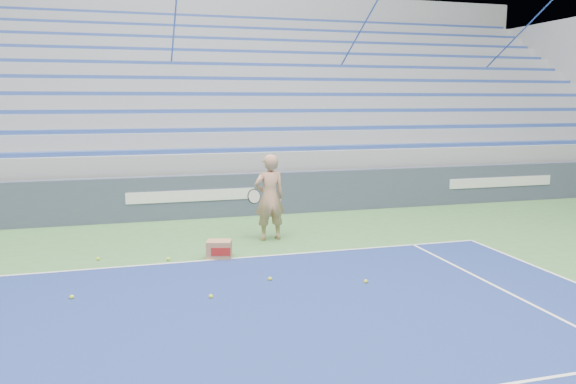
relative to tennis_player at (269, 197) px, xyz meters
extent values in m
cube|color=white|center=(-1.37, -1.28, -0.91)|extent=(10.97, 0.05, 0.00)
cube|color=#3C445B|center=(-1.37, 2.72, -0.37)|extent=(30.00, 0.30, 1.10)
cube|color=white|center=(-1.37, 2.56, -0.32)|extent=(3.20, 0.02, 0.28)
cube|color=white|center=(7.63, 2.56, -0.32)|extent=(3.40, 0.02, 0.28)
cube|color=#989AA0|center=(-1.37, 7.27, -0.37)|extent=(30.00, 8.50, 1.10)
cube|color=#989AA0|center=(-1.37, 7.27, 0.43)|extent=(30.00, 8.50, 0.50)
cube|color=#2B479B|center=(-1.37, 3.39, 0.73)|extent=(29.60, 0.42, 0.11)
cube|color=#989AA0|center=(-1.37, 7.69, 0.93)|extent=(30.00, 7.65, 0.50)
cube|color=#2B479B|center=(-1.37, 4.24, 1.23)|extent=(29.60, 0.42, 0.11)
cube|color=#989AA0|center=(-1.37, 8.12, 1.43)|extent=(30.00, 6.80, 0.50)
cube|color=#2B479B|center=(-1.37, 5.09, 1.73)|extent=(29.60, 0.42, 0.11)
cube|color=#989AA0|center=(-1.37, 8.54, 1.93)|extent=(30.00, 5.95, 0.50)
cube|color=#2B479B|center=(-1.37, 5.94, 2.23)|extent=(29.60, 0.42, 0.11)
cube|color=#989AA0|center=(-1.37, 8.97, 2.43)|extent=(30.00, 5.10, 0.50)
cube|color=#2B479B|center=(-1.37, 6.79, 2.73)|extent=(29.60, 0.42, 0.11)
cube|color=#989AA0|center=(-1.37, 9.39, 2.93)|extent=(30.00, 4.25, 0.50)
cube|color=#2B479B|center=(-1.37, 7.64, 3.23)|extent=(29.60, 0.42, 0.11)
cube|color=#989AA0|center=(-1.37, 9.82, 3.43)|extent=(30.00, 3.40, 0.50)
cube|color=#2B479B|center=(-1.37, 8.49, 3.73)|extent=(29.60, 0.42, 0.11)
cube|color=#989AA0|center=(-1.37, 10.24, 3.93)|extent=(30.00, 2.55, 0.50)
cube|color=#2B479B|center=(-1.37, 9.34, 4.23)|extent=(29.60, 0.42, 0.11)
cube|color=#989AA0|center=(-1.37, 10.67, 4.43)|extent=(30.00, 1.70, 0.50)
cube|color=#2B479B|center=(-1.37, 10.19, 4.73)|extent=(29.60, 0.42, 0.11)
cube|color=#989AA0|center=(-1.37, 11.09, 4.93)|extent=(30.00, 0.85, 0.50)
cube|color=#2B479B|center=(-1.37, 11.04, 5.23)|extent=(29.60, 0.42, 0.11)
cube|color=#989AA0|center=(13.78, 7.27, 2.13)|extent=(0.30, 8.80, 6.10)
cube|color=#989AA0|center=(-1.37, 11.82, 2.73)|extent=(31.00, 0.40, 7.30)
cylinder|color=#2E51A2|center=(-1.37, 7.27, 3.68)|extent=(0.05, 8.53, 5.04)
cylinder|color=#2E51A2|center=(4.63, 7.27, 3.68)|extent=(0.05, 8.53, 5.04)
cylinder|color=#2E51A2|center=(10.63, 7.27, 3.68)|extent=(0.05, 8.53, 5.04)
imported|color=tan|center=(0.00, 0.00, 0.00)|extent=(0.71, 0.51, 1.84)
cylinder|color=black|center=(-0.35, -0.25, 0.03)|extent=(0.12, 0.27, 0.08)
cylinder|color=beige|center=(-0.45, -0.53, 0.13)|extent=(0.29, 0.16, 0.28)
torus|color=black|center=(-0.45, -0.53, 0.13)|extent=(0.31, 0.18, 0.30)
cube|color=#A87551|center=(-1.26, -1.15, -0.75)|extent=(0.53, 0.45, 0.34)
cube|color=#B21E19|center=(-1.26, -1.33, -0.75)|extent=(0.35, 0.11, 0.15)
sphere|color=#D5EC30|center=(-2.21, -1.08, -0.89)|extent=(0.07, 0.07, 0.07)
sphere|color=#D5EC30|center=(-3.74, -2.78, -0.89)|extent=(0.07, 0.07, 0.07)
sphere|color=#D5EC30|center=(-1.72, -3.31, -0.89)|extent=(0.07, 0.07, 0.07)
sphere|color=#D5EC30|center=(-0.66, -2.73, -0.89)|extent=(0.07, 0.07, 0.07)
sphere|color=#D5EC30|center=(-3.47, -0.69, -0.89)|extent=(0.07, 0.07, 0.07)
sphere|color=#D5EC30|center=(0.81, -3.29, -0.89)|extent=(0.07, 0.07, 0.07)
camera|label=1|loc=(-2.79, -11.41, 2.02)|focal=35.00mm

